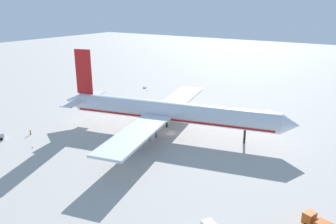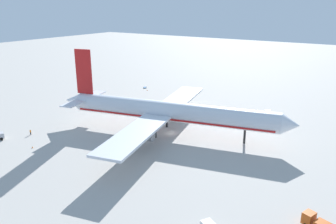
# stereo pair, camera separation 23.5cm
# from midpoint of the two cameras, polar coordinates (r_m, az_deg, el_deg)

# --- Properties ---
(ground_plane) EXTENTS (600.00, 600.00, 0.00)m
(ground_plane) POSITION_cam_midpoint_polar(r_m,az_deg,el_deg) (110.48, 0.57, -3.62)
(ground_plane) COLOR #ADA8A0
(airliner) EXTENTS (77.96, 72.76, 25.86)m
(airliner) POSITION_cam_midpoint_polar(r_m,az_deg,el_deg) (108.60, -0.10, 0.10)
(airliner) COLOR silver
(airliner) RESTS_ON ground
(service_truck_1) EXTENTS (6.58, 4.25, 2.76)m
(service_truck_1) POSITION_cam_midpoint_polar(r_m,az_deg,el_deg) (71.79, 24.11, -16.84)
(service_truck_1) COLOR #BF4C14
(service_truck_1) RESTS_ON ground
(baggage_cart_0) EXTENTS (2.94, 1.69, 1.46)m
(baggage_cart_0) POSITION_cam_midpoint_polar(r_m,az_deg,el_deg) (135.25, 16.50, 0.03)
(baggage_cart_0) COLOR #595B60
(baggage_cart_0) RESTS_ON ground
(baggage_cart_1) EXTENTS (2.61, 2.97, 0.40)m
(baggage_cart_1) POSITION_cam_midpoint_polar(r_m,az_deg,el_deg) (170.72, -3.87, 4.17)
(baggage_cart_1) COLOR #26598C
(baggage_cart_1) RESTS_ON ground
(ground_worker_0) EXTENTS (0.56, 0.56, 1.77)m
(ground_worker_0) POSITION_cam_midpoint_polar(r_m,az_deg,el_deg) (117.75, -22.12, -3.15)
(ground_worker_0) COLOR black
(ground_worker_0) RESTS_ON ground
(traffic_cone_0) EXTENTS (0.36, 0.36, 0.55)m
(traffic_cone_0) POSITION_cam_midpoint_polar(r_m,az_deg,el_deg) (165.13, -3.49, 3.71)
(traffic_cone_0) COLOR orange
(traffic_cone_0) RESTS_ON ground
(traffic_cone_1) EXTENTS (0.36, 0.36, 0.55)m
(traffic_cone_1) POSITION_cam_midpoint_polar(r_m,az_deg,el_deg) (107.15, -21.83, -5.52)
(traffic_cone_1) COLOR orange
(traffic_cone_1) RESTS_ON ground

